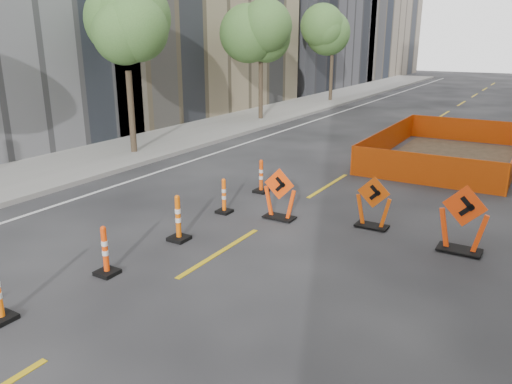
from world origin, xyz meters
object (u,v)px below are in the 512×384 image
Objects in this scene: chevron_sign_right at (463,219)px; channelizer_4 at (178,218)px; channelizer_5 at (224,196)px; channelizer_6 at (261,176)px; chevron_sign_center at (373,202)px; chevron_sign_left at (280,194)px; channelizer_3 at (105,250)px.

channelizer_4 is at bearing -152.88° from chevron_sign_right.
channelizer_4 reaches higher than channelizer_5.
chevron_sign_center is at bearing -16.12° from channelizer_6.
channelizer_4 is 0.81× the size of chevron_sign_left.
channelizer_3 is at bearing -138.53° from chevron_sign_right.
channelizer_3 is 0.78× the size of chevron_sign_center.
chevron_sign_left reaches higher than channelizer_5.
chevron_sign_right reaches higher than channelizer_3.
chevron_sign_center is at bearing 11.89° from chevron_sign_left.
channelizer_3 is 2.12m from channelizer_4.
chevron_sign_right reaches higher than chevron_sign_center.
channelizer_4 reaches higher than channelizer_6.
channelizer_3 is 0.76× the size of chevron_sign_left.
channelizer_6 is 0.78× the size of chevron_sign_center.
channelizer_6 is 0.66× the size of chevron_sign_right.
channelizer_6 is at bearing 128.32° from chevron_sign_left.
channelizer_3 is at bearing -88.57° from channelizer_6.
channelizer_4 is at bearing -121.98° from chevron_sign_left.
channelizer_5 is at bearing -170.33° from chevron_sign_center.
chevron_sign_right is at bearing 39.34° from channelizer_3.
channelizer_5 is 0.73× the size of chevron_sign_center.
chevron_sign_left reaches higher than channelizer_4.
chevron_sign_left reaches higher than channelizer_6.
chevron_sign_center is (3.59, 3.11, 0.11)m from channelizer_4.
channelizer_4 is 4.75m from chevron_sign_center.
channelizer_3 is 0.67× the size of chevron_sign_right.
chevron_sign_right is (5.91, 0.56, 0.29)m from channelizer_5.
channelizer_5 is 5.94m from chevron_sign_right.
channelizer_5 is (-0.07, 4.23, -0.04)m from channelizer_3.
channelizer_4 is at bearing 87.16° from channelizer_3.
channelizer_3 is at bearing -130.47° from chevron_sign_center.
channelizer_5 is (-0.17, 2.11, -0.07)m from channelizer_4.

